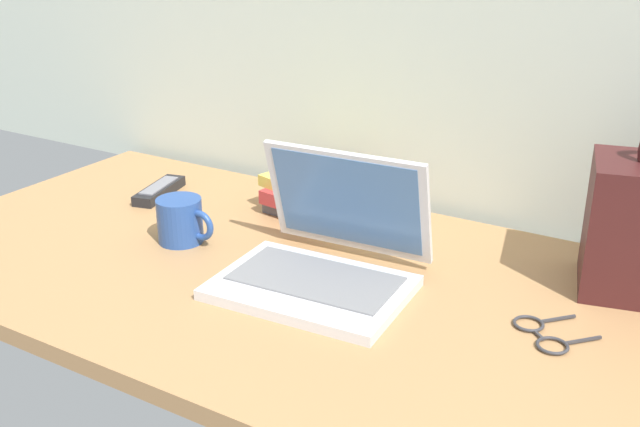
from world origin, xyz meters
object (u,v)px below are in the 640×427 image
coffee_mug (181,220)px  eyeglasses (543,334)px  laptop (324,256)px  remote_control_far (159,190)px  book_stack (313,195)px

coffee_mug → eyeglasses: 0.68m
laptop → remote_control_far: bearing=162.0°
remote_control_far → eyeglasses: 0.90m
remote_control_far → coffee_mug: bearing=-38.7°
eyeglasses → remote_control_far: bearing=169.9°
laptop → eyeglasses: 0.37m
laptop → eyeglasses: (0.37, 0.01, -0.04)m
book_stack → remote_control_far: bearing=-165.9°
eyeglasses → laptop: bearing=-178.3°
coffee_mug → remote_control_far: (-0.21, 0.17, -0.03)m
book_stack → eyeglasses: bearing=-24.2°
coffee_mug → remote_control_far: size_ratio=0.73×
laptop → coffee_mug: 0.31m
book_stack → laptop: bearing=-55.2°
laptop → coffee_mug: size_ratio=2.65×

